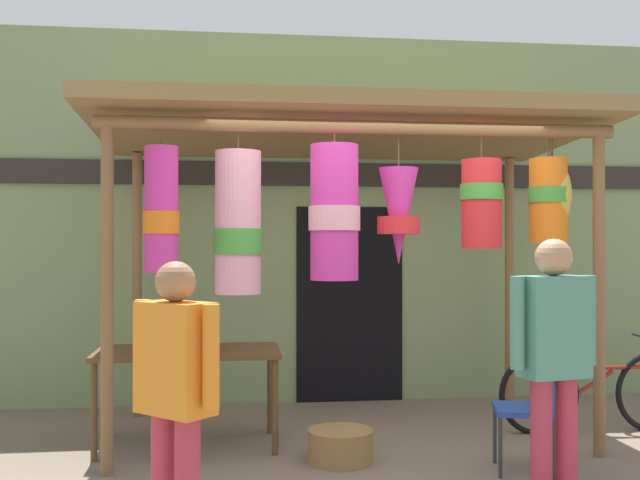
{
  "coord_description": "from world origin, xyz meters",
  "views": [
    {
      "loc": [
        -1.12,
        -5.5,
        1.62
      ],
      "look_at": [
        -0.3,
        1.0,
        1.65
      ],
      "focal_mm": 42.31,
      "sensor_mm": 36.0,
      "label": 1
    }
  ],
  "objects_px": {
    "folding_chair": "(534,401)",
    "vendor_in_orange": "(554,351)",
    "parked_bicycle": "(597,391)",
    "display_table": "(188,359)",
    "wicker_basket_by_table": "(341,446)",
    "flower_heap_on_table": "(183,341)",
    "customer_foreground": "(175,386)"
  },
  "relations": [
    {
      "from": "customer_foreground",
      "to": "vendor_in_orange",
      "type": "bearing_deg",
      "value": 11.12
    },
    {
      "from": "wicker_basket_by_table",
      "to": "customer_foreground",
      "type": "xyz_separation_m",
      "value": [
        -1.1,
        -1.64,
        0.77
      ]
    },
    {
      "from": "display_table",
      "to": "flower_heap_on_table",
      "type": "bearing_deg",
      "value": -137.09
    },
    {
      "from": "parked_bicycle",
      "to": "vendor_in_orange",
      "type": "bearing_deg",
      "value": -123.77
    },
    {
      "from": "flower_heap_on_table",
      "to": "vendor_in_orange",
      "type": "height_order",
      "value": "vendor_in_orange"
    },
    {
      "from": "folding_chair",
      "to": "vendor_in_orange",
      "type": "xyz_separation_m",
      "value": [
        -0.22,
        -0.79,
        0.47
      ]
    },
    {
      "from": "wicker_basket_by_table",
      "to": "folding_chair",
      "type": "bearing_deg",
      "value": -16.99
    },
    {
      "from": "wicker_basket_by_table",
      "to": "parked_bicycle",
      "type": "distance_m",
      "value": 2.42
    },
    {
      "from": "display_table",
      "to": "flower_heap_on_table",
      "type": "distance_m",
      "value": 0.16
    },
    {
      "from": "display_table",
      "to": "parked_bicycle",
      "type": "distance_m",
      "value": 3.49
    },
    {
      "from": "wicker_basket_by_table",
      "to": "vendor_in_orange",
      "type": "distance_m",
      "value": 1.85
    },
    {
      "from": "vendor_in_orange",
      "to": "customer_foreground",
      "type": "bearing_deg",
      "value": -168.88
    },
    {
      "from": "flower_heap_on_table",
      "to": "parked_bicycle",
      "type": "distance_m",
      "value": 3.55
    },
    {
      "from": "flower_heap_on_table",
      "to": "parked_bicycle",
      "type": "bearing_deg",
      "value": 1.18
    },
    {
      "from": "folding_chair",
      "to": "parked_bicycle",
      "type": "height_order",
      "value": "parked_bicycle"
    },
    {
      "from": "display_table",
      "to": "wicker_basket_by_table",
      "type": "xyz_separation_m",
      "value": [
        1.14,
        -0.59,
        -0.58
      ]
    },
    {
      "from": "wicker_basket_by_table",
      "to": "customer_foreground",
      "type": "height_order",
      "value": "customer_foreground"
    },
    {
      "from": "folding_chair",
      "to": "customer_foreground",
      "type": "xyz_separation_m",
      "value": [
        -2.43,
        -1.23,
        0.39
      ]
    },
    {
      "from": "display_table",
      "to": "flower_heap_on_table",
      "type": "xyz_separation_m",
      "value": [
        -0.04,
        -0.04,
        0.15
      ]
    },
    {
      "from": "display_table",
      "to": "wicker_basket_by_table",
      "type": "distance_m",
      "value": 1.41
    },
    {
      "from": "folding_chair",
      "to": "wicker_basket_by_table",
      "type": "bearing_deg",
      "value": 163.01
    },
    {
      "from": "parked_bicycle",
      "to": "vendor_in_orange",
      "type": "xyz_separation_m",
      "value": [
        -1.22,
        -1.82,
        0.63
      ]
    },
    {
      "from": "flower_heap_on_table",
      "to": "display_table",
      "type": "bearing_deg",
      "value": 42.91
    },
    {
      "from": "folding_chair",
      "to": "vendor_in_orange",
      "type": "distance_m",
      "value": 0.95
    },
    {
      "from": "flower_heap_on_table",
      "to": "customer_foreground",
      "type": "bearing_deg",
      "value": -87.83
    },
    {
      "from": "wicker_basket_by_table",
      "to": "customer_foreground",
      "type": "relative_size",
      "value": 0.32
    },
    {
      "from": "folding_chair",
      "to": "parked_bicycle",
      "type": "relative_size",
      "value": 0.48
    },
    {
      "from": "flower_heap_on_table",
      "to": "folding_chair",
      "type": "height_order",
      "value": "flower_heap_on_table"
    },
    {
      "from": "display_table",
      "to": "parked_bicycle",
      "type": "height_order",
      "value": "parked_bicycle"
    },
    {
      "from": "flower_heap_on_table",
      "to": "wicker_basket_by_table",
      "type": "height_order",
      "value": "flower_heap_on_table"
    },
    {
      "from": "parked_bicycle",
      "to": "customer_foreground",
      "type": "bearing_deg",
      "value": -146.69
    },
    {
      "from": "flower_heap_on_table",
      "to": "vendor_in_orange",
      "type": "distance_m",
      "value": 2.89
    }
  ]
}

